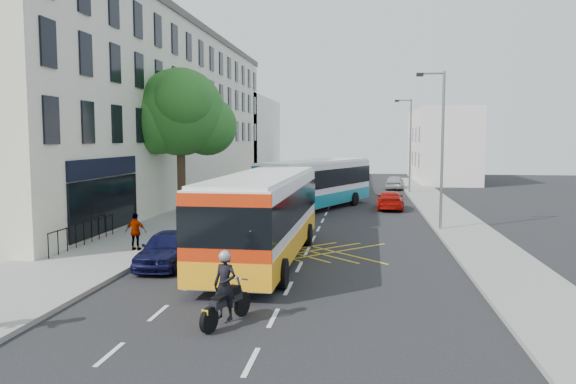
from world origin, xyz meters
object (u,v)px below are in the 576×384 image
(lamp_near, at_px, (440,142))
(lamp_far, at_px, (409,140))
(motorbike, at_px, (226,290))
(parked_car_blue, at_px, (167,249))
(distant_car_silver, at_px, (395,182))
(bus_near, at_px, (264,215))
(distant_car_grey, at_px, (322,180))
(street_tree, at_px, (180,113))
(pedestrian_far, at_px, (136,232))
(bus_far, at_px, (328,176))
(bus_mid, at_px, (317,184))
(red_hatchback, at_px, (390,200))
(parked_car_silver, at_px, (217,221))

(lamp_near, height_order, lamp_far, same)
(motorbike, xyz_separation_m, parked_car_blue, (-3.77, 6.12, -0.23))
(motorbike, xyz_separation_m, distant_car_silver, (6.39, 39.82, -0.23))
(lamp_far, distance_m, bus_near, 29.21)
(bus_near, height_order, motorbike, bus_near)
(lamp_near, relative_size, distant_car_grey, 1.80)
(street_tree, relative_size, pedestrian_far, 5.69)
(street_tree, xyz_separation_m, bus_far, (7.75, 16.78, -4.75))
(lamp_near, bearing_deg, bus_mid, 130.33)
(bus_near, xyz_separation_m, motorbike, (0.37, -7.64, -0.88))
(red_hatchback, bearing_deg, distant_car_silver, -92.44)
(motorbike, bearing_deg, parked_car_blue, 141.20)
(street_tree, height_order, red_hatchback, street_tree)
(lamp_far, bearing_deg, parked_car_blue, -110.58)
(parked_car_blue, relative_size, parked_car_silver, 0.99)
(distant_car_silver, bearing_deg, street_tree, 64.13)
(bus_far, distance_m, motorbike, 35.42)
(bus_near, distance_m, parked_car_blue, 3.88)
(bus_mid, height_order, motorbike, bus_mid)
(street_tree, distance_m, bus_far, 19.08)
(distant_car_silver, bearing_deg, distant_car_grey, -15.59)
(red_hatchback, distance_m, distant_car_grey, 19.23)
(motorbike, bearing_deg, parked_car_silver, 125.49)
(lamp_near, bearing_deg, bus_near, -133.79)
(red_hatchback, bearing_deg, distant_car_grey, -70.02)
(bus_mid, relative_size, bus_far, 1.12)
(red_hatchback, bearing_deg, bus_near, 73.27)
(bus_mid, xyz_separation_m, pedestrian_far, (-6.23, -15.68, -0.82))
(motorbike, bearing_deg, bus_far, 108.98)
(street_tree, distance_m, motorbike, 20.75)
(parked_car_blue, bearing_deg, red_hatchback, 62.47)
(pedestrian_far, bearing_deg, bus_far, -101.82)
(lamp_near, relative_size, parked_car_silver, 1.98)
(bus_mid, xyz_separation_m, distant_car_grey, (-1.10, 18.93, -1.13))
(street_tree, height_order, motorbike, street_tree)
(lamp_far, bearing_deg, street_tree, -130.81)
(bus_far, height_order, parked_car_blue, bus_far)
(motorbike, xyz_separation_m, parked_car_silver, (-3.77, 13.21, -0.25))
(bus_near, relative_size, pedestrian_far, 7.84)
(bus_mid, bearing_deg, bus_far, 112.77)
(bus_far, xyz_separation_m, parked_car_blue, (-4.14, -29.30, -0.86))
(parked_car_silver, distance_m, pedestrian_far, 5.44)
(bus_near, xyz_separation_m, distant_car_grey, (-0.37, 35.17, -1.18))
(distant_car_grey, bearing_deg, bus_near, -84.09)
(lamp_far, height_order, motorbike, lamp_far)
(pedestrian_far, bearing_deg, red_hatchback, -123.19)
(red_hatchback, bearing_deg, bus_far, -63.97)
(bus_near, distance_m, pedestrian_far, 5.59)
(lamp_near, height_order, red_hatchback, lamp_near)
(motorbike, height_order, pedestrian_far, motorbike)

